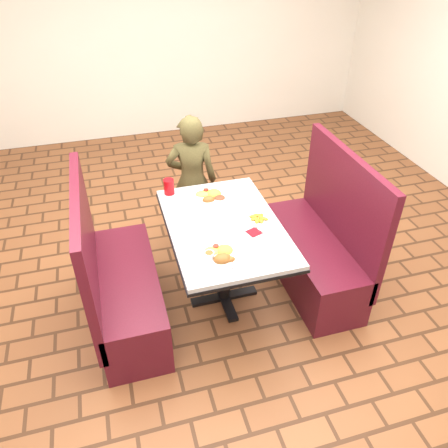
# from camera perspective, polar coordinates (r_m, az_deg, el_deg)

# --- Properties ---
(room) EXTENTS (7.00, 7.04, 2.82)m
(room) POSITION_cam_1_polar(r_m,az_deg,el_deg) (2.67, -0.00, 20.72)
(room) COLOR brown
(room) RESTS_ON ground
(dining_table) EXTENTS (0.81, 1.21, 0.75)m
(dining_table) POSITION_cam_1_polar(r_m,az_deg,el_deg) (3.23, -0.00, -1.39)
(dining_table) COLOR #B9BBBE
(dining_table) RESTS_ON ground
(booth_bench_left) EXTENTS (0.47, 1.20, 1.17)m
(booth_bench_left) POSITION_cam_1_polar(r_m,az_deg,el_deg) (3.36, -13.32, -8.05)
(booth_bench_left) COLOR #561321
(booth_bench_left) RESTS_ON ground
(booth_bench_right) EXTENTS (0.47, 1.20, 1.17)m
(booth_bench_right) POSITION_cam_1_polar(r_m,az_deg,el_deg) (3.69, 12.02, -3.32)
(booth_bench_right) COLOR #561321
(booth_bench_right) RESTS_ON ground
(diner_person) EXTENTS (0.51, 0.39, 1.24)m
(diner_person) POSITION_cam_1_polar(r_m,az_deg,el_deg) (3.97, -4.18, 5.63)
(diner_person) COLOR brown
(diner_person) RESTS_ON ground
(near_dinner_plate) EXTENTS (0.28, 0.28, 0.09)m
(near_dinner_plate) POSITION_cam_1_polar(r_m,az_deg,el_deg) (2.86, -0.39, -3.83)
(near_dinner_plate) COLOR white
(near_dinner_plate) RESTS_ON dining_table
(far_dinner_plate) EXTENTS (0.29, 0.29, 0.08)m
(far_dinner_plate) POSITION_cam_1_polar(r_m,az_deg,el_deg) (3.46, -1.72, 3.82)
(far_dinner_plate) COLOR white
(far_dinner_plate) RESTS_ON dining_table
(plantain_plate) EXTENTS (0.20, 0.20, 0.03)m
(plantain_plate) POSITION_cam_1_polar(r_m,az_deg,el_deg) (3.21, 4.55, 0.62)
(plantain_plate) COLOR white
(plantain_plate) RESTS_ON dining_table
(maroon_napkin) EXTENTS (0.12, 0.12, 0.00)m
(maroon_napkin) POSITION_cam_1_polar(r_m,az_deg,el_deg) (3.10, 3.94, -1.09)
(maroon_napkin) COLOR #5C0D15
(maroon_napkin) RESTS_ON dining_table
(spoon_utensil) EXTENTS (0.02, 0.13, 0.00)m
(spoon_utensil) POSITION_cam_1_polar(r_m,az_deg,el_deg) (3.07, 5.36, -1.51)
(spoon_utensil) COLOR silver
(spoon_utensil) RESTS_ON dining_table
(red_tumbler) EXTENTS (0.08, 0.08, 0.13)m
(red_tumbler) POSITION_cam_1_polar(r_m,az_deg,el_deg) (3.53, -7.20, 4.86)
(red_tumbler) COLOR #B90C11
(red_tumbler) RESTS_ON dining_table
(paper_napkin) EXTENTS (0.25, 0.22, 0.01)m
(paper_napkin) POSITION_cam_1_polar(r_m,az_deg,el_deg) (2.89, 7.48, -4.30)
(paper_napkin) COLOR white
(paper_napkin) RESTS_ON dining_table
(knife_utensil) EXTENTS (0.01, 0.17, 0.00)m
(knife_utensil) POSITION_cam_1_polar(r_m,az_deg,el_deg) (2.84, 0.69, -4.67)
(knife_utensil) COLOR silver
(knife_utensil) RESTS_ON dining_table
(fork_utensil) EXTENTS (0.07, 0.14, 0.00)m
(fork_utensil) POSITION_cam_1_polar(r_m,az_deg,el_deg) (2.84, 0.54, -4.81)
(fork_utensil) COLOR silver
(fork_utensil) RESTS_ON dining_table
(lettuce_shreds) EXTENTS (0.28, 0.32, 0.00)m
(lettuce_shreds) POSITION_cam_1_polar(r_m,az_deg,el_deg) (3.23, 0.39, 0.72)
(lettuce_shreds) COLOR #91BD4B
(lettuce_shreds) RESTS_ON dining_table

